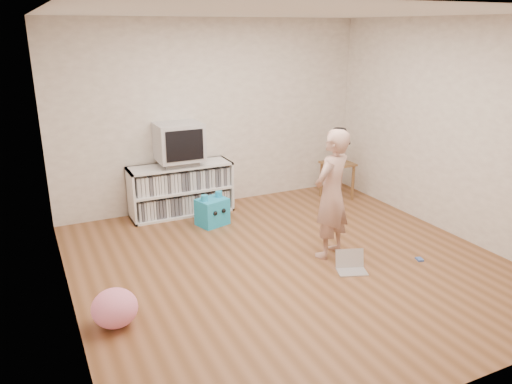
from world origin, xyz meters
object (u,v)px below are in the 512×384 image
object	(u,v)px
side_table	(337,171)
person	(331,194)
media_unit	(181,189)
dvd_deck	(180,162)
crt_tv	(179,142)
table_lamp	(339,137)
plush_blue	(212,211)
laptop	(351,265)
plush_pink	(115,308)

from	to	relation	value
side_table	person	xyz separation A→B (m)	(-1.22, -1.64, 0.31)
media_unit	dvd_deck	world-z (taller)	dvd_deck
side_table	crt_tv	bearing A→B (deg)	171.03
table_lamp	dvd_deck	bearing A→B (deg)	170.95
side_table	plush_blue	xyz separation A→B (m)	(-2.09, -0.21, -0.23)
dvd_deck	person	xyz separation A→B (m)	(1.10, -2.01, -0.01)
laptop	crt_tv	bearing A→B (deg)	134.06
crt_tv	person	distance (m)	2.30
media_unit	crt_tv	xyz separation A→B (m)	(0.00, -0.02, 0.67)
plush_blue	dvd_deck	bearing A→B (deg)	95.13
crt_tv	plush_blue	size ratio (longest dim) A/B	1.36
table_lamp	person	world-z (taller)	person
plush_pink	plush_blue	bearing A→B (deg)	48.80
laptop	dvd_deck	bearing A→B (deg)	134.03
dvd_deck	plush_pink	world-z (taller)	dvd_deck
media_unit	laptop	xyz separation A→B (m)	(1.10, -2.45, -0.29)
side_table	laptop	xyz separation A→B (m)	(-1.22, -2.06, -0.36)
plush_blue	plush_pink	xyz separation A→B (m)	(-1.60, -1.82, -0.01)
laptop	plush_blue	bearing A→B (deg)	134.70
side_table	plush_pink	xyz separation A→B (m)	(-3.69, -2.03, -0.25)
crt_tv	laptop	bearing A→B (deg)	-65.64
side_table	table_lamp	bearing A→B (deg)	0.00
person	laptop	distance (m)	0.79
dvd_deck	plush_blue	size ratio (longest dim) A/B	1.02
side_table	laptop	world-z (taller)	side_table
media_unit	plush_pink	size ratio (longest dim) A/B	3.51
dvd_deck	crt_tv	world-z (taller)	crt_tv
laptop	plush_pink	world-z (taller)	plush_pink
media_unit	laptop	world-z (taller)	media_unit
side_table	plush_blue	bearing A→B (deg)	-174.38
media_unit	side_table	bearing A→B (deg)	-9.42
side_table	dvd_deck	bearing A→B (deg)	170.95
laptop	plush_pink	bearing A→B (deg)	-161.01
plush_blue	table_lamp	bearing A→B (deg)	-11.37
dvd_deck	plush_pink	distance (m)	2.82
plush_blue	plush_pink	world-z (taller)	plush_blue
media_unit	dvd_deck	size ratio (longest dim) A/B	3.11
media_unit	crt_tv	bearing A→B (deg)	-90.00
person	plush_blue	distance (m)	1.76
media_unit	crt_tv	distance (m)	0.67
crt_tv	laptop	distance (m)	2.83
table_lamp	plush_blue	size ratio (longest dim) A/B	1.16
table_lamp	person	xyz separation A→B (m)	(-1.22, -1.64, -0.21)
crt_tv	table_lamp	distance (m)	2.35
plush_blue	plush_pink	bearing A→B (deg)	-148.19
side_table	plush_pink	world-z (taller)	side_table
person	plush_blue	xyz separation A→B (m)	(-0.86, 1.43, -0.54)
side_table	plush_blue	size ratio (longest dim) A/B	1.24
media_unit	dvd_deck	bearing A→B (deg)	-90.00
plush_pink	laptop	bearing A→B (deg)	-0.72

